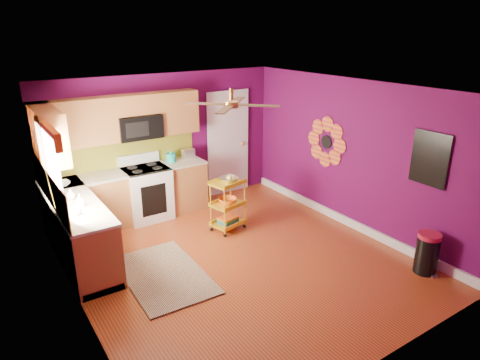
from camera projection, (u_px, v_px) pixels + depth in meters
ground at (240, 260)px, 6.36m from camera, size 5.00×5.00×0.00m
room_envelope at (241, 154)px, 5.82m from camera, size 4.54×5.04×2.52m
lower_cabinets at (109, 212)px, 6.94m from camera, size 2.81×2.31×0.94m
electric_range at (147, 192)px, 7.61m from camera, size 0.76×0.66×1.13m
upper_cabinetry at (99, 124)px, 6.80m from camera, size 2.80×2.30×1.26m
left_window at (49, 154)px, 5.44m from camera, size 0.08×1.35×1.08m
panel_door at (228, 144)px, 8.65m from camera, size 0.95×0.11×2.15m
right_wall_art at (369, 149)px, 6.76m from camera, size 0.04×2.74×1.04m
ceiling_fan at (231, 104)px, 5.74m from camera, size 1.01×1.01×0.26m
shag_rug at (164, 275)px, 5.95m from camera, size 1.07×1.70×0.02m
rolling_cart at (228, 202)px, 7.15m from camera, size 0.61×0.50×0.96m
trash_can at (427, 253)px, 5.94m from camera, size 0.36×0.37×0.60m
teal_kettle at (171, 157)px, 7.77m from camera, size 0.18×0.18×0.21m
toaster at (188, 154)px, 7.98m from camera, size 0.22×0.15×0.18m
soap_bottle_a at (80, 200)px, 5.84m from camera, size 0.08×0.08×0.18m
soap_bottle_b at (71, 194)px, 6.08m from camera, size 0.12×0.12×0.16m
counter_dish at (61, 184)px, 6.61m from camera, size 0.26×0.26×0.06m
counter_cup at (77, 212)px, 5.59m from camera, size 0.11×0.11×0.09m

